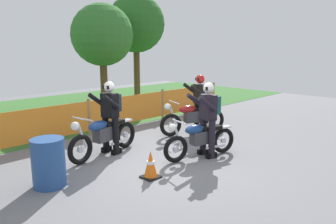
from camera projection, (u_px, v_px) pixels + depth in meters
ground at (164, 160)px, 7.20m from camera, size 24.00×24.00×0.02m
grass_verge at (32, 115)px, 11.93m from camera, size 24.00×7.82×0.01m
barrier_fence at (89, 116)px, 9.14m from camera, size 11.69×0.08×1.05m
tree_near_right at (102, 35)px, 12.41m from camera, size 2.37×2.37×4.09m
tree_rightmost at (136, 24)px, 14.53m from camera, size 2.57×2.57×4.75m
motorcycle_lead at (200, 139)px, 7.28m from camera, size 1.86×0.74×0.90m
motorcycle_trailing at (104, 135)px, 7.41m from camera, size 2.07×0.65×0.98m
motorcycle_third at (193, 118)px, 9.27m from camera, size 1.96×0.94×0.98m
rider_lead at (208, 115)px, 7.28m from camera, size 0.76×0.65×1.69m
rider_trailing at (110, 113)px, 7.50m from camera, size 0.73×0.62×1.69m
rider_third at (200, 101)px, 9.27m from camera, size 0.77×0.68×1.69m
traffic_cone at (151, 165)px, 6.18m from camera, size 0.32×0.32×0.53m
spare_drum at (49, 163)px, 5.77m from camera, size 0.58×0.58×0.88m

